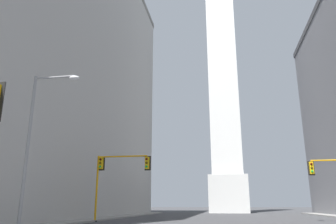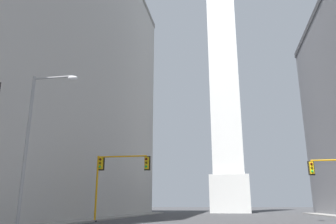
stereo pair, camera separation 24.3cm
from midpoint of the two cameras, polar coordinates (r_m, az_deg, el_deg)
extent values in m
cube|color=gray|center=(28.55, -21.42, -17.64)|extent=(5.00, 74.40, 0.15)
cube|color=#B2AFAA|center=(45.86, -22.31, 8.25)|extent=(18.95, 53.63, 38.54)
cube|color=silver|center=(64.35, 10.37, -13.87)|extent=(7.17, 7.17, 6.80)
cube|color=white|center=(73.62, 9.04, 13.51)|extent=(5.74, 5.74, 61.03)
cube|color=#E5B20F|center=(33.35, 23.51, -8.92)|extent=(0.35, 0.35, 1.10)
cube|color=black|center=(33.53, 23.45, -8.96)|extent=(0.58, 0.05, 1.32)
sphere|color=#410907|center=(33.20, 23.51, -8.30)|extent=(0.22, 0.22, 0.22)
sphere|color=#483506|center=(33.17, 23.57, -8.88)|extent=(0.22, 0.22, 0.22)
sphere|color=green|center=(33.13, 23.64, -9.47)|extent=(0.22, 0.22, 0.22)
cylinder|color=orange|center=(31.86, -12.52, -12.79)|extent=(0.18, 0.18, 5.95)
cylinder|color=#262626|center=(31.86, -12.85, -18.04)|extent=(0.40, 0.40, 0.10)
cube|color=#E5B20F|center=(31.94, -11.79, -8.73)|extent=(0.36, 0.36, 1.10)
cube|color=black|center=(32.10, -11.65, -8.77)|extent=(0.58, 0.07, 1.32)
sphere|color=#410907|center=(31.81, -11.90, -8.08)|extent=(0.22, 0.22, 0.22)
sphere|color=#483506|center=(31.77, -11.94, -8.68)|extent=(0.22, 0.22, 0.22)
sphere|color=green|center=(31.73, -11.97, -9.30)|extent=(0.22, 0.22, 0.22)
cylinder|color=orange|center=(31.32, -8.13, -7.66)|extent=(4.76, 0.14, 0.14)
sphere|color=orange|center=(32.12, -12.22, -7.66)|extent=(0.18, 0.18, 0.18)
cube|color=#E5B20F|center=(30.59, -3.88, -8.85)|extent=(0.36, 0.36, 1.10)
cube|color=black|center=(30.76, -3.78, -8.89)|extent=(0.58, 0.07, 1.32)
sphere|color=#410907|center=(30.45, -3.98, -8.17)|extent=(0.22, 0.22, 0.22)
sphere|color=#483506|center=(30.41, -3.99, -8.81)|extent=(0.22, 0.22, 0.22)
sphere|color=green|center=(30.37, -4.00, -9.45)|extent=(0.22, 0.22, 0.22)
cylinder|color=gray|center=(21.41, -23.60, -5.98)|extent=(0.20, 0.20, 9.34)
cylinder|color=gray|center=(21.87, -19.40, 5.73)|extent=(2.63, 0.12, 0.12)
sphere|color=gray|center=(22.53, -22.34, 5.40)|extent=(0.20, 0.20, 0.20)
ellipsoid|color=silver|center=(21.24, -16.31, 5.75)|extent=(0.64, 0.36, 0.26)
camera|label=1|loc=(0.12, -90.19, 0.05)|focal=35.00mm
camera|label=2|loc=(0.12, 89.81, -0.05)|focal=35.00mm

